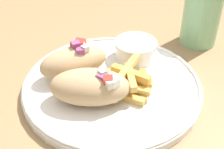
# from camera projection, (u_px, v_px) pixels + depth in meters

# --- Properties ---
(table) EXTENTS (1.11, 1.11, 0.71)m
(table) POSITION_uv_depth(u_px,v_px,m) (108.00, 107.00, 0.64)
(table) COLOR #9E7A51
(table) RESTS_ON ground_plane
(plate) EXTENTS (0.32, 0.32, 0.02)m
(plate) POSITION_uv_depth(u_px,v_px,m) (112.00, 85.00, 0.55)
(plate) COLOR white
(plate) RESTS_ON table
(pita_sandwich_near) EXTENTS (0.13, 0.08, 0.06)m
(pita_sandwich_near) POSITION_uv_depth(u_px,v_px,m) (90.00, 87.00, 0.50)
(pita_sandwich_near) COLOR tan
(pita_sandwich_near) RESTS_ON plate
(pita_sandwich_far) EXTENTS (0.14, 0.11, 0.07)m
(pita_sandwich_far) POSITION_uv_depth(u_px,v_px,m) (74.00, 61.00, 0.56)
(pita_sandwich_far) COLOR tan
(pita_sandwich_far) RESTS_ON plate
(fries_pile) EXTENTS (0.09, 0.12, 0.04)m
(fries_pile) POSITION_uv_depth(u_px,v_px,m) (128.00, 82.00, 0.53)
(fries_pile) COLOR gold
(fries_pile) RESTS_ON plate
(sauce_ramekin) EXTENTS (0.08, 0.08, 0.04)m
(sauce_ramekin) POSITION_uv_depth(u_px,v_px,m) (135.00, 49.00, 0.61)
(sauce_ramekin) COLOR white
(sauce_ramekin) RESTS_ON plate
(water_glass) EXTENTS (0.08, 0.08, 0.13)m
(water_glass) POSITION_uv_depth(u_px,v_px,m) (201.00, 18.00, 0.66)
(water_glass) COLOR #8CCC93
(water_glass) RESTS_ON table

